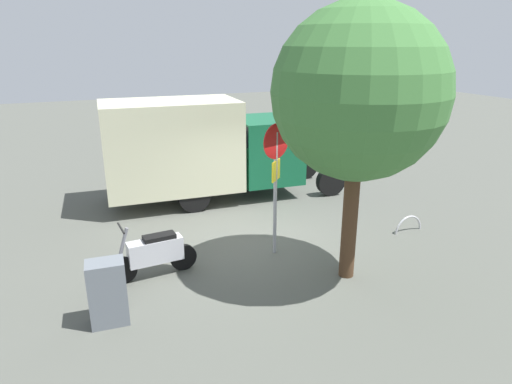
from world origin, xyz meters
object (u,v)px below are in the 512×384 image
at_px(motorcycle, 155,253).
at_px(utility_cabinet, 108,293).
at_px(street_tree, 359,94).
at_px(stop_sign, 276,169).
at_px(box_truck_near, 203,146).
at_px(bike_rack_hoop, 408,231).

height_order(motorcycle, utility_cabinet, motorcycle).
height_order(street_tree, utility_cabinet, street_tree).
height_order(motorcycle, stop_sign, stop_sign).
distance_m(box_truck_near, bike_rack_hoop, 6.16).
distance_m(stop_sign, street_tree, 2.46).
bearing_deg(motorcycle, street_tree, 152.85).
xyz_separation_m(stop_sign, bike_rack_hoop, (-3.62, 0.23, -1.97)).
relative_size(stop_sign, bike_rack_hoop, 3.49).
height_order(stop_sign, utility_cabinet, stop_sign).
height_order(motorcycle, bike_rack_hoop, motorcycle).
height_order(box_truck_near, motorcycle, box_truck_near).
height_order(box_truck_near, stop_sign, box_truck_near).
bearing_deg(utility_cabinet, street_tree, 177.76).
relative_size(motorcycle, street_tree, 0.34).
xyz_separation_m(box_truck_near, stop_sign, (-0.40, 4.15, 0.34)).
height_order(motorcycle, street_tree, street_tree).
xyz_separation_m(utility_cabinet, bike_rack_hoop, (-7.35, -1.10, -0.58)).
relative_size(box_truck_near, bike_rack_hoop, 8.41).
height_order(box_truck_near, utility_cabinet, box_truck_near).
bearing_deg(utility_cabinet, stop_sign, -160.35).
bearing_deg(box_truck_near, bike_rack_hoop, -43.79).
bearing_deg(box_truck_near, stop_sign, -80.87).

